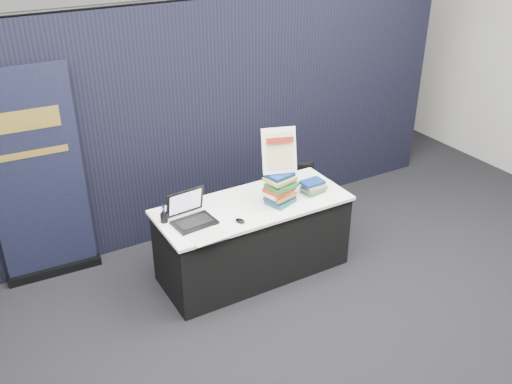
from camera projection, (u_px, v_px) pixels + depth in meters
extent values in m
plane|color=black|center=(283.00, 301.00, 5.16)|extent=(8.00, 8.00, 0.00)
cube|color=#A7A59E|center=(121.00, 24.00, 7.39)|extent=(8.00, 0.02, 3.50)
cube|color=black|center=(202.00, 122.00, 5.82)|extent=(6.00, 0.08, 2.40)
cube|color=black|center=(253.00, 239.00, 5.41)|extent=(1.76, 0.71, 0.72)
cube|color=white|center=(253.00, 205.00, 5.24)|extent=(1.80, 0.75, 0.03)
cube|color=black|center=(194.00, 223.00, 4.91)|extent=(0.38, 0.28, 0.02)
cube|color=black|center=(188.00, 203.00, 4.95)|extent=(0.36, 0.09, 0.25)
cube|color=silver|center=(188.00, 203.00, 4.94)|extent=(0.31, 0.07, 0.20)
ellipsoid|color=black|center=(240.00, 221.00, 4.93)|extent=(0.09, 0.11, 0.03)
cube|color=white|center=(200.00, 226.00, 4.89)|extent=(0.34, 0.30, 0.00)
cube|color=silver|center=(208.00, 236.00, 4.74)|extent=(0.33, 0.24, 0.00)
cube|color=white|center=(195.00, 220.00, 4.97)|extent=(0.35, 0.26, 0.00)
cylinder|color=black|center=(164.00, 218.00, 4.92)|extent=(0.08, 0.08, 0.08)
cube|color=#175558|center=(280.00, 201.00, 5.24)|extent=(0.29, 0.26, 0.03)
cube|color=navy|center=(280.00, 198.00, 5.22)|extent=(0.29, 0.26, 0.03)
cube|color=#B86B1A|center=(280.00, 195.00, 5.20)|extent=(0.29, 0.26, 0.03)
cube|color=#FDFFD0|center=(280.00, 191.00, 5.19)|extent=(0.29, 0.26, 0.03)
cube|color=#9E2819|center=(280.00, 188.00, 5.17)|extent=(0.29, 0.26, 0.03)
cube|color=#207B26|center=(280.00, 185.00, 5.16)|extent=(0.29, 0.26, 0.03)
cube|color=#535359|center=(280.00, 181.00, 5.14)|extent=(0.29, 0.26, 0.03)
cube|color=#B4A248|center=(280.00, 178.00, 5.12)|extent=(0.29, 0.26, 0.03)
cube|color=navy|center=(281.00, 175.00, 5.11)|extent=(0.29, 0.26, 0.03)
cube|color=#207B26|center=(313.00, 190.00, 5.43)|extent=(0.22, 0.17, 0.03)
cube|color=#535359|center=(313.00, 188.00, 5.41)|extent=(0.22, 0.17, 0.03)
cube|color=#B4A248|center=(313.00, 185.00, 5.40)|extent=(0.22, 0.17, 0.03)
cube|color=navy|center=(313.00, 182.00, 5.39)|extent=(0.22, 0.17, 0.03)
cube|color=black|center=(282.00, 172.00, 5.08)|extent=(0.20, 0.08, 0.02)
cylinder|color=black|center=(269.00, 158.00, 5.05)|extent=(0.04, 0.10, 0.30)
cylinder|color=black|center=(284.00, 155.00, 5.13)|extent=(0.04, 0.10, 0.30)
cube|color=white|center=(279.00, 151.00, 5.03)|extent=(0.33, 0.21, 0.40)
cube|color=beige|center=(280.00, 151.00, 5.02)|extent=(0.26, 0.16, 0.32)
cube|color=maroon|center=(280.00, 140.00, 4.97)|extent=(0.24, 0.09, 0.05)
cube|color=black|center=(56.00, 270.00, 5.51)|extent=(0.87, 0.15, 0.08)
cube|color=black|center=(37.00, 179.00, 5.07)|extent=(0.82, 0.07, 2.04)
cube|color=#B89239|center=(25.00, 120.00, 4.79)|extent=(0.56, 0.03, 0.18)
cube|color=#B89239|center=(32.00, 154.00, 4.93)|extent=(0.61, 0.04, 0.06)
cylinder|color=black|center=(301.00, 231.00, 5.86)|extent=(0.02, 0.02, 0.38)
cylinder|color=black|center=(328.00, 223.00, 6.01)|extent=(0.02, 0.02, 0.38)
cylinder|color=black|center=(283.00, 217.00, 6.12)|extent=(0.02, 0.02, 0.38)
cylinder|color=black|center=(309.00, 209.00, 6.27)|extent=(0.02, 0.02, 0.38)
cube|color=black|center=(306.00, 203.00, 5.96)|extent=(0.45, 0.45, 0.03)
cube|color=black|center=(298.00, 169.00, 5.94)|extent=(0.33, 0.14, 0.14)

